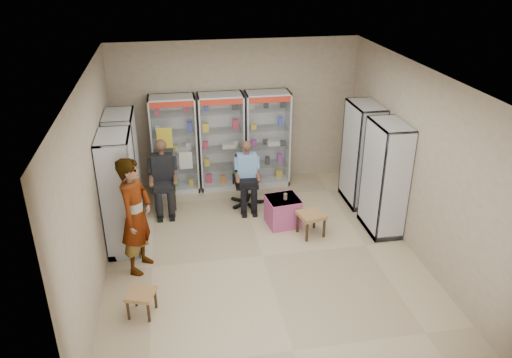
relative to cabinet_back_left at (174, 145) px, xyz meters
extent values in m
plane|color=tan|center=(1.30, -2.73, -1.00)|extent=(6.00, 6.00, 0.00)
cube|color=tan|center=(1.30, 0.27, 0.50)|extent=(5.00, 0.02, 3.00)
cube|color=tan|center=(1.30, -5.73, 0.50)|extent=(5.00, 0.02, 3.00)
cube|color=tan|center=(-1.20, -2.73, 0.50)|extent=(0.02, 6.00, 3.00)
cube|color=tan|center=(3.80, -2.73, 0.50)|extent=(0.02, 6.00, 3.00)
cube|color=silver|center=(1.30, -2.73, 2.00)|extent=(5.00, 6.00, 0.02)
cube|color=#BBBDC3|center=(0.00, 0.00, 0.00)|extent=(0.90, 0.50, 2.00)
cube|color=#ABAEB2|center=(0.95, 0.00, 0.00)|extent=(0.90, 0.50, 2.00)
cube|color=#B6B9BD|center=(1.90, 0.00, 0.00)|extent=(0.90, 0.50, 2.00)
cube|color=#A3A6AA|center=(3.53, -1.13, 0.00)|extent=(0.90, 0.50, 2.00)
cube|color=#A3A5AA|center=(3.53, -2.23, 0.00)|extent=(0.90, 0.50, 2.00)
cube|color=#B5B6BD|center=(-0.93, -0.93, 0.00)|extent=(0.90, 0.50, 2.00)
cube|color=#B3B6BB|center=(-0.93, -2.03, 0.00)|extent=(0.90, 0.50, 2.00)
cube|color=black|center=(-0.25, -0.73, -0.53)|extent=(0.42, 0.42, 0.94)
cube|color=black|center=(1.32, -0.89, -0.50)|extent=(0.57, 0.57, 1.00)
cube|color=#C54F82|center=(1.85, -1.77, -0.74)|extent=(0.61, 0.59, 0.53)
cylinder|color=#5B2E07|center=(1.88, -1.81, -0.42)|extent=(0.07, 0.07, 0.11)
cube|color=#96673F|center=(2.26, -2.21, -0.79)|extent=(0.52, 0.52, 0.43)
cube|color=#A27044|center=(-0.60, -3.84, -0.82)|extent=(0.46, 0.46, 0.36)
imported|color=gray|center=(-0.65, -2.72, -0.06)|extent=(0.69, 0.81, 1.88)
camera|label=1|loc=(0.01, -9.50, 3.65)|focal=35.00mm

